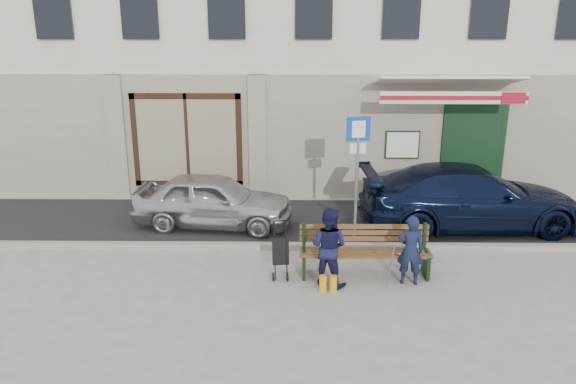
{
  "coord_description": "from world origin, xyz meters",
  "views": [
    {
      "loc": [
        -0.45,
        -9.18,
        4.58
      ],
      "look_at": [
        -0.58,
        1.6,
        1.2
      ],
      "focal_mm": 35.0,
      "sensor_mm": 36.0,
      "label": 1
    }
  ],
  "objects_px": {
    "car_navy": "(470,197)",
    "bench": "(363,252)",
    "stroller": "(281,253)",
    "car_silver": "(213,200)",
    "parking_sign": "(357,160)",
    "man": "(410,250)",
    "woman": "(328,246)"
  },
  "relations": [
    {
      "from": "bench",
      "to": "woman",
      "type": "xyz_separation_m",
      "value": [
        -0.65,
        -0.36,
        0.26
      ]
    },
    {
      "from": "parking_sign",
      "to": "car_navy",
      "type": "bearing_deg",
      "value": 6.51
    },
    {
      "from": "parking_sign",
      "to": "man",
      "type": "xyz_separation_m",
      "value": [
        0.77,
        -1.95,
        -1.15
      ]
    },
    {
      "from": "parking_sign",
      "to": "man",
      "type": "distance_m",
      "value": 2.39
    },
    {
      "from": "parking_sign",
      "to": "bench",
      "type": "bearing_deg",
      "value": -102.61
    },
    {
      "from": "car_navy",
      "to": "bench",
      "type": "height_order",
      "value": "car_navy"
    },
    {
      "from": "car_silver",
      "to": "car_navy",
      "type": "height_order",
      "value": "car_navy"
    },
    {
      "from": "parking_sign",
      "to": "bench",
      "type": "xyz_separation_m",
      "value": [
        -0.03,
        -1.63,
        -1.33
      ]
    },
    {
      "from": "stroller",
      "to": "woman",
      "type": "bearing_deg",
      "value": -26.23
    },
    {
      "from": "car_navy",
      "to": "parking_sign",
      "type": "distance_m",
      "value": 2.99
    },
    {
      "from": "bench",
      "to": "car_navy",
      "type": "bearing_deg",
      "value": 43.07
    },
    {
      "from": "car_navy",
      "to": "stroller",
      "type": "distance_m",
      "value": 4.9
    },
    {
      "from": "stroller",
      "to": "car_silver",
      "type": "bearing_deg",
      "value": 115.56
    },
    {
      "from": "man",
      "to": "woman",
      "type": "relative_size",
      "value": 0.89
    },
    {
      "from": "man",
      "to": "parking_sign",
      "type": "bearing_deg",
      "value": -64.0
    },
    {
      "from": "woman",
      "to": "stroller",
      "type": "relative_size",
      "value": 1.39
    },
    {
      "from": "car_navy",
      "to": "bench",
      "type": "bearing_deg",
      "value": 129.82
    },
    {
      "from": "car_silver",
      "to": "parking_sign",
      "type": "height_order",
      "value": "parking_sign"
    },
    {
      "from": "car_silver",
      "to": "bench",
      "type": "distance_m",
      "value": 4.01
    },
    {
      "from": "woman",
      "to": "car_silver",
      "type": "bearing_deg",
      "value": -23.32
    },
    {
      "from": "bench",
      "to": "parking_sign",
      "type": "bearing_deg",
      "value": 89.08
    },
    {
      "from": "car_navy",
      "to": "man",
      "type": "relative_size",
      "value": 3.84
    },
    {
      "from": "bench",
      "to": "stroller",
      "type": "distance_m",
      "value": 1.51
    },
    {
      "from": "car_silver",
      "to": "man",
      "type": "height_order",
      "value": "man"
    },
    {
      "from": "man",
      "to": "woman",
      "type": "distance_m",
      "value": 1.45
    },
    {
      "from": "car_silver",
      "to": "bench",
      "type": "relative_size",
      "value": 1.49
    },
    {
      "from": "parking_sign",
      "to": "woman",
      "type": "height_order",
      "value": "parking_sign"
    },
    {
      "from": "bench",
      "to": "woman",
      "type": "height_order",
      "value": "woman"
    },
    {
      "from": "car_navy",
      "to": "bench",
      "type": "distance_m",
      "value": 3.67
    },
    {
      "from": "woman",
      "to": "bench",
      "type": "bearing_deg",
      "value": -124.2
    },
    {
      "from": "bench",
      "to": "man",
      "type": "height_order",
      "value": "man"
    },
    {
      "from": "man",
      "to": "car_navy",
      "type": "bearing_deg",
      "value": -119.16
    }
  ]
}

